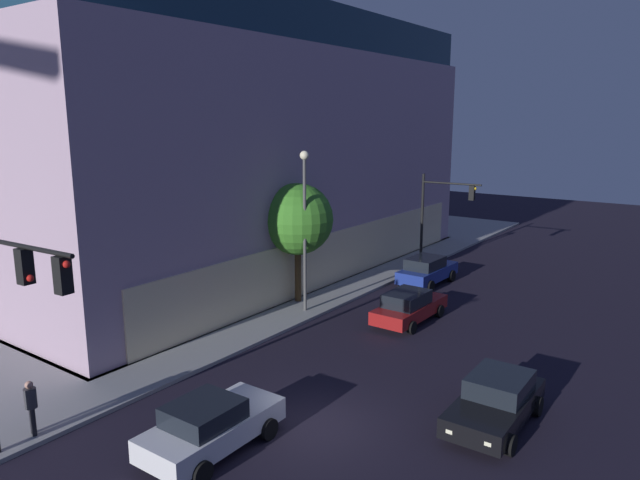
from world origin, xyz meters
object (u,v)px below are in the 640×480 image
Objects in this scene: pedestrian_waiting at (31,403)px; car_black at (496,400)px; car_white at (211,425)px; sidewalk_tree at (298,219)px; modern_building at (160,143)px; car_blue at (427,270)px; traffic_light_far_corner at (440,207)px; traffic_light_near_corner at (11,302)px; street_lamp_sidewalk at (305,212)px; car_red at (409,306)px.

car_black is at bearing -50.59° from pedestrian_waiting.
car_white is at bearing 135.69° from car_black.
modern_building is at bearing 74.94° from sidewalk_tree.
car_blue is at bearing 7.38° from car_white.
modern_building is 20.15m from traffic_light_far_corner.
traffic_light_near_corner is at bearing 139.94° from car_white.
pedestrian_waiting reaches higher than car_blue.
traffic_light_near_corner is 1.14× the size of traffic_light_far_corner.
street_lamp_sidewalk reaches higher than car_blue.
sidewalk_tree is (-11.03, 2.92, 0.43)m from traffic_light_far_corner.
modern_building is at bearing 52.99° from car_white.
traffic_light_far_corner is at bearing -69.87° from modern_building.
car_blue is at bearing -17.96° from street_lamp_sidewalk.
traffic_light_near_corner reaches higher than car_white.
car_black reaches higher than car_red.
traffic_light_far_corner is at bearing 14.83° from car_blue.
car_white is (-11.46, -5.24, -4.32)m from street_lamp_sidewalk.
modern_building reaches higher than traffic_light_near_corner.
traffic_light_far_corner is 20.00m from car_black.
traffic_light_far_corner is 24.00m from car_white.
modern_building is 5.26× the size of sidewalk_tree.
car_white is at bearing -152.59° from sidewalk_tree.
car_red is (13.32, 0.42, -0.03)m from car_white.
pedestrian_waiting reaches higher than car_red.
traffic_light_far_corner is at bearing 17.10° from car_red.
modern_building is 23.09m from car_red.
car_blue is (-3.78, -1.00, -3.22)m from traffic_light_far_corner.
car_white is at bearing -155.44° from street_lamp_sidewalk.
car_blue is at bearing 33.37° from car_black.
pedestrian_waiting is 0.38× the size of car_black.
sidewalk_tree reaches higher than car_white.
sidewalk_tree is 14.53m from car_white.
car_red is (17.08, -2.74, -4.17)m from traffic_light_near_corner.
traffic_light_near_corner is at bearing -137.13° from modern_building.
traffic_light_near_corner is at bearing 137.20° from car_black.
traffic_light_near_corner reaches higher than pedestrian_waiting.
modern_building reaches higher than car_black.
sidewalk_tree is at bearing 151.64° from car_blue.
pedestrian_waiting is at bearing -173.88° from sidewalk_tree.
modern_building reaches higher than car_blue.
car_blue is (8.27, -2.68, -4.27)m from street_lamp_sidewalk.
street_lamp_sidewalk is 9.69m from car_blue.
modern_building is 18.76× the size of pedestrian_waiting.
pedestrian_waiting is at bearing -178.40° from street_lamp_sidewalk.
traffic_light_far_corner is 0.75× the size of street_lamp_sidewalk.
car_black is at bearing -42.80° from traffic_light_near_corner.
street_lamp_sidewalk is at bearing 24.56° from car_white.
car_blue is at bearing -5.82° from pedestrian_waiting.
street_lamp_sidewalk is 1.78× the size of car_white.
modern_building is 21.01m from car_blue.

